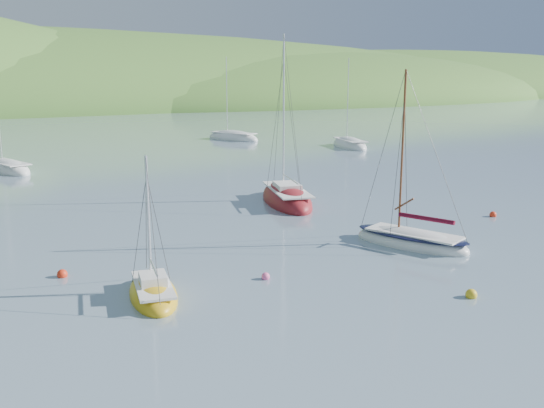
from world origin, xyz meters
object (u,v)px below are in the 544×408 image
distant_sloop_d (350,146)px  distant_sloop_b (233,138)px  daysailer_white (411,241)px  distant_sloop_a (7,170)px  sloop_red (287,200)px  sailboat_yellow (153,293)px

distant_sloop_d → distant_sloop_b: bearing=135.1°
daysailer_white → distant_sloop_b: 54.60m
daysailer_white → distant_sloop_a: distant_sloop_a is taller
sloop_red → distant_sloop_a: size_ratio=1.15×
sloop_red → distant_sloop_d: size_ratio=1.07×
sloop_red → distant_sloop_b: bearing=86.4°
sloop_red → sailboat_yellow: sloop_red is taller
distant_sloop_d → distant_sloop_a: bearing=-165.8°
daysailer_white → sailboat_yellow: size_ratio=1.56×
distant_sloop_a → distant_sloop_d: 39.68m
sailboat_yellow → distant_sloop_b: 60.78m
distant_sloop_d → daysailer_white: bearing=-107.8°
daysailer_white → sailboat_yellow: 14.62m
sloop_red → sailboat_yellow: bearing=-120.1°
daysailer_white → distant_sloop_b: (14.92, 52.52, -0.02)m
distant_sloop_a → distant_sloop_b: bearing=9.2°
sailboat_yellow → distant_sloop_d: 54.03m
sloop_red → distant_sloop_d: sloop_red is taller
distant_sloop_a → distant_sloop_b: (30.81, 14.77, 0.01)m
distant_sloop_a → daysailer_white: bearing=-83.6°
daysailer_white → distant_sloop_a: bearing=91.7°
sailboat_yellow → distant_sloop_d: size_ratio=0.54×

